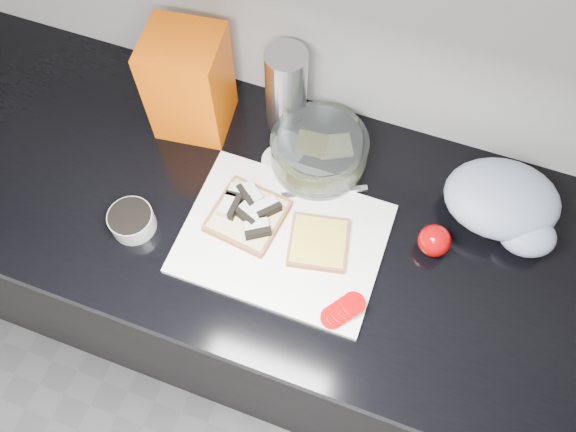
# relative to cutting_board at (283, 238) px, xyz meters

# --- Properties ---
(base_cabinet) EXTENTS (3.50, 0.60, 0.86)m
(base_cabinet) POSITION_rel_cutting_board_xyz_m (0.04, 0.06, -0.48)
(base_cabinet) COLOR black
(base_cabinet) RESTS_ON ground
(countertop) EXTENTS (3.50, 0.64, 0.04)m
(countertop) POSITION_rel_cutting_board_xyz_m (0.04, 0.06, -0.03)
(countertop) COLOR black
(countertop) RESTS_ON base_cabinet
(cutting_board) EXTENTS (0.40, 0.30, 0.01)m
(cutting_board) POSITION_rel_cutting_board_xyz_m (0.00, 0.00, 0.00)
(cutting_board) COLOR white
(cutting_board) RESTS_ON countertop
(bread_left) EXTENTS (0.16, 0.16, 0.04)m
(bread_left) POSITION_rel_cutting_board_xyz_m (-0.08, 0.02, 0.02)
(bread_left) COLOR beige
(bread_left) RESTS_ON cutting_board
(bread_right) EXTENTS (0.14, 0.14, 0.02)m
(bread_right) POSITION_rel_cutting_board_xyz_m (0.07, 0.01, 0.01)
(bread_right) COLOR beige
(bread_right) RESTS_ON cutting_board
(tomato_slices) EXTENTS (0.09, 0.10, 0.02)m
(tomato_slices) POSITION_rel_cutting_board_xyz_m (0.16, -0.11, 0.02)
(tomato_slices) COLOR #A80305
(tomato_slices) RESTS_ON cutting_board
(knife) EXTENTS (0.17, 0.09, 0.01)m
(knife) POSITION_rel_cutting_board_xyz_m (0.07, 0.14, 0.01)
(knife) COLOR silver
(knife) RESTS_ON cutting_board
(seed_tub) EXTENTS (0.09, 0.09, 0.05)m
(seed_tub) POSITION_rel_cutting_board_xyz_m (-0.30, -0.08, 0.02)
(seed_tub) COLOR #A2A7A6
(seed_tub) RESTS_ON countertop
(tub_lid) EXTENTS (0.09, 0.09, 0.01)m
(tub_lid) POSITION_rel_cutting_board_xyz_m (-0.07, 0.18, -0.00)
(tub_lid) COLOR silver
(tub_lid) RESTS_ON countertop
(glass_bowl) EXTENTS (0.21, 0.21, 0.09)m
(glass_bowl) POSITION_rel_cutting_board_xyz_m (0.01, 0.20, 0.04)
(glass_bowl) COLOR silver
(glass_bowl) RESTS_ON countertop
(bread_bag) EXTENTS (0.17, 0.16, 0.24)m
(bread_bag) POSITION_rel_cutting_board_xyz_m (-0.29, 0.22, 0.11)
(bread_bag) COLOR #F24E04
(bread_bag) RESTS_ON countertop
(steel_canister) EXTENTS (0.09, 0.09, 0.21)m
(steel_canister) POSITION_rel_cutting_board_xyz_m (-0.10, 0.28, 0.10)
(steel_canister) COLOR silver
(steel_canister) RESTS_ON countertop
(grocery_bag) EXTENTS (0.26, 0.22, 0.10)m
(grocery_bag) POSITION_rel_cutting_board_xyz_m (0.40, 0.21, 0.04)
(grocery_bag) COLOR #A3B1C9
(grocery_bag) RESTS_ON countertop
(whole_tomatoes) EXTENTS (0.07, 0.07, 0.07)m
(whole_tomatoes) POSITION_rel_cutting_board_xyz_m (0.29, 0.09, 0.03)
(whole_tomatoes) COLOR #A80305
(whole_tomatoes) RESTS_ON countertop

